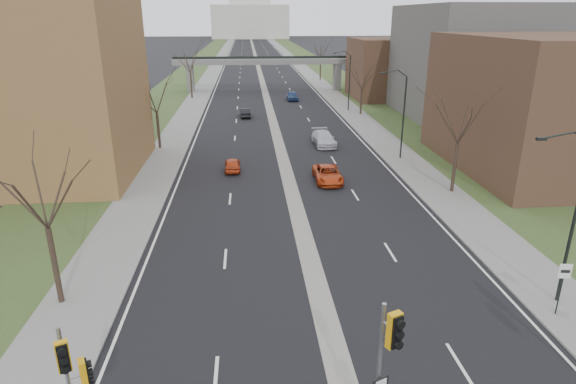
{
  "coord_description": "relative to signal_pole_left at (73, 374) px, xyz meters",
  "views": [
    {
      "loc": [
        -3.43,
        -13.62,
        13.55
      ],
      "look_at": [
        -1.26,
        12.07,
        4.1
      ],
      "focal_mm": 30.0,
      "sensor_mm": 36.0,
      "label": 1
    }
  ],
  "objects": [
    {
      "name": "grass_verge_left",
      "position": [
        -8.93,
        151.03,
        -3.07
      ],
      "size": [
        8.0,
        600.0,
        0.1
      ],
      "primitive_type": "cube",
      "color": "#2F401D",
      "rests_on": "ground"
    },
    {
      "name": "sidewalk_left",
      "position": [
        -2.93,
        151.03,
        -3.06
      ],
      "size": [
        4.0,
        600.0,
        0.12
      ],
      "primitive_type": "cube",
      "color": "gray",
      "rests_on": "ground"
    },
    {
      "name": "speed_limit_sign",
      "position": [
        20.09,
        5.9,
        -1.14
      ],
      "size": [
        0.58,
        0.11,
        2.7
      ],
      "rotation": [
        0.0,
        0.0,
        -0.13
      ],
      "color": "black",
      "rests_on": "sidewalk_right"
    },
    {
      "name": "streetlight_near",
      "position": [
        20.06,
        7.03,
        3.84
      ],
      "size": [
        2.61,
        0.2,
        8.7
      ],
      "color": "black",
      "rests_on": "sidewalk_right"
    },
    {
      "name": "commercial_block_mid",
      "position": [
        37.07,
        53.03,
        4.38
      ],
      "size": [
        18.0,
        22.0,
        15.0
      ],
      "primitive_type": "cube",
      "color": "#585550",
      "rests_on": "ground"
    },
    {
      "name": "tree_left_a",
      "position": [
        -3.93,
        9.03,
        3.52
      ],
      "size": [
        7.2,
        7.2,
        9.4
      ],
      "color": "#382B21",
      "rests_on": "sidewalk_left"
    },
    {
      "name": "tree_left_c",
      "position": [
        -3.93,
        73.03,
        3.93
      ],
      "size": [
        7.65,
        7.65,
        9.99
      ],
      "color": "#382B21",
      "rests_on": "sidewalk_left"
    },
    {
      "name": "car_right_mid",
      "position": [
        13.98,
        39.01,
        -2.34
      ],
      "size": [
        2.44,
        5.43,
        1.54
      ],
      "primitive_type": "imported",
      "rotation": [
        0.0,
        0.0,
        0.05
      ],
      "color": "silver",
      "rests_on": "ground"
    },
    {
      "name": "signal_pole_left",
      "position": [
        0.0,
        0.0,
        0.0
      ],
      "size": [
        0.79,
        1.1,
        4.76
      ],
      "rotation": [
        0.0,
        0.0,
        0.42
      ],
      "color": "gray",
      "rests_on": "ground"
    },
    {
      "name": "capitol",
      "position": [
        9.07,
        321.03,
        15.48
      ],
      "size": [
        48.0,
        42.0,
        55.75
      ],
      "color": "silver",
      "rests_on": "ground"
    },
    {
      "name": "tree_right_b",
      "position": [
        22.07,
        56.03,
        2.7
      ],
      "size": [
        6.3,
        6.3,
        8.22
      ],
      "color": "#382B21",
      "rests_on": "sidewalk_right"
    },
    {
      "name": "pedestrian_bridge",
      "position": [
        9.07,
        81.03,
        1.73
      ],
      "size": [
        34.0,
        3.0,
        6.45
      ],
      "color": "slate",
      "rests_on": "ground"
    },
    {
      "name": "median_strip",
      "position": [
        9.07,
        151.03,
        -3.12
      ],
      "size": [
        1.2,
        600.0,
        0.02
      ],
      "primitive_type": "cube",
      "color": "gray",
      "rests_on": "ground"
    },
    {
      "name": "car_right_far",
      "position": [
        13.35,
        69.6,
        -2.36
      ],
      "size": [
        1.78,
        4.43,
        1.51
      ],
      "primitive_type": "imported",
      "rotation": [
        0.0,
        0.0,
        -0.0
      ],
      "color": "navy",
      "rests_on": "ground"
    },
    {
      "name": "car_right_near",
      "position": [
        12.42,
        26.61,
        -2.44
      ],
      "size": [
        2.25,
        4.84,
        1.34
      ],
      "primitive_type": "imported",
      "rotation": [
        0.0,
        0.0,
        -0.0
      ],
      "color": "#BA3A13",
      "rests_on": "ground"
    },
    {
      "name": "tree_left_b",
      "position": [
        -3.93,
        39.03,
        3.11
      ],
      "size": [
        6.75,
        6.75,
        8.81
      ],
      "color": "#382B21",
      "rests_on": "sidewalk_left"
    },
    {
      "name": "commercial_block_far",
      "position": [
        31.07,
        71.03,
        1.88
      ],
      "size": [
        14.0,
        14.0,
        10.0
      ],
      "primitive_type": "cube",
      "color": "#523826",
      "rests_on": "ground"
    },
    {
      "name": "commercial_block_near",
      "position": [
        33.07,
        29.03,
        2.88
      ],
      "size": [
        16.0,
        20.0,
        12.0
      ],
      "primitive_type": "cube",
      "color": "#523826",
      "rests_on": "ground"
    },
    {
      "name": "tree_right_a",
      "position": [
        22.07,
        23.03,
        3.52
      ],
      "size": [
        7.2,
        7.2,
        9.4
      ],
      "color": "#382B21",
      "rests_on": "sidewalk_right"
    },
    {
      "name": "grass_verge_right",
      "position": [
        27.07,
        151.03,
        -3.07
      ],
      "size": [
        8.0,
        600.0,
        0.1
      ],
      "primitive_type": "cube",
      "color": "#2F401D",
      "rests_on": "ground"
    },
    {
      "name": "sidewalk_right",
      "position": [
        21.07,
        151.03,
        -3.06
      ],
      "size": [
        4.0,
        600.0,
        0.12
      ],
      "primitive_type": "cube",
      "color": "gray",
      "rests_on": "ground"
    },
    {
      "name": "road_surface",
      "position": [
        9.07,
        151.03,
        -3.11
      ],
      "size": [
        20.0,
        600.0,
        0.01
      ],
      "primitive_type": "cube",
      "color": "black",
      "rests_on": "ground"
    },
    {
      "name": "streetlight_mid",
      "position": [
        20.06,
        33.03,
        3.84
      ],
      "size": [
        2.61,
        0.2,
        8.7
      ],
      "color": "black",
      "rests_on": "sidewalk_right"
    },
    {
      "name": "streetlight_far",
      "position": [
        20.06,
        59.03,
        3.84
      ],
      "size": [
        2.61,
        0.2,
        8.7
      ],
      "color": "black",
      "rests_on": "sidewalk_right"
    },
    {
      "name": "car_left_near",
      "position": [
        4.11,
        30.51,
        -2.51
      ],
      "size": [
        1.53,
        3.62,
        1.22
      ],
      "primitive_type": "imported",
      "rotation": [
        0.0,
        0.0,
        3.17
      ],
      "color": "#B73914",
      "rests_on": "ground"
    },
    {
      "name": "signal_pole_median",
      "position": [
        9.72,
        -0.67,
        0.63
      ],
      "size": [
        0.78,
        0.89,
        5.37
      ],
      "rotation": [
        0.0,
        0.0,
        0.4
      ],
      "color": "gray",
      "rests_on": "ground"
    },
    {
      "name": "car_left_far",
      "position": [
        5.31,
        55.7,
        -2.47
      ],
      "size": [
        1.58,
        3.97,
        1.29
      ],
      "primitive_type": "imported",
      "rotation": [
        0.0,
        0.0,
        3.2
      ],
      "color": "black",
      "rests_on": "ground"
    },
    {
      "name": "tree_right_c",
      "position": [
        22.07,
        96.03,
        3.93
      ],
      "size": [
        7.65,
        7.65,
        9.99
      ],
      "color": "#382B21",
      "rests_on": "sidewalk_right"
    }
  ]
}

